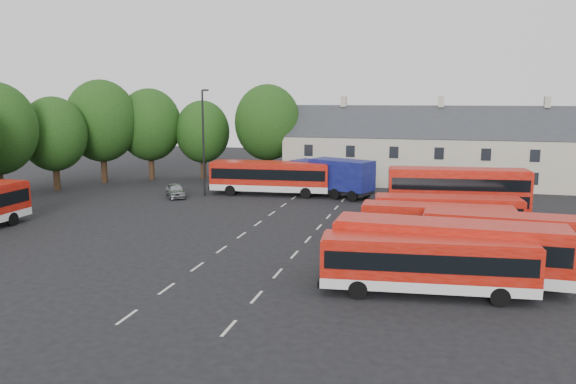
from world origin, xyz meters
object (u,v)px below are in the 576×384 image
bus_dd_south (457,192)px  silver_car (176,191)px  box_truck (332,176)px  lamppost (204,140)px  bus_row_a (427,261)px

bus_dd_south → silver_car: bus_dd_south is taller
box_truck → lamppost: lamppost is taller
silver_car → lamppost: bearing=-4.0°
bus_row_a → silver_car: 33.77m
bus_row_a → silver_car: size_ratio=2.68×
bus_row_a → silver_car: (-24.91, 22.78, -1.12)m
bus_row_a → box_truck: 28.91m
lamppost → silver_car: bearing=-151.1°
bus_dd_south → box_truck: 15.24m
bus_dd_south → lamppost: bearing=158.9°
box_truck → silver_car: 15.91m
box_truck → lamppost: (-12.64, -3.04, 3.59)m
bus_row_a → lamppost: lamppost is taller
bus_dd_south → box_truck: bus_dd_south is taller
lamppost → bus_dd_south: bearing=-15.2°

